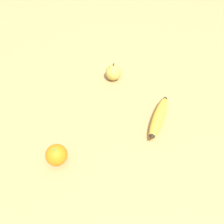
% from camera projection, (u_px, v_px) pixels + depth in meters
% --- Properties ---
extents(ground_plane, '(3.00, 3.00, 0.00)m').
position_uv_depth(ground_plane, '(106.00, 119.00, 0.85)').
color(ground_plane, tan).
extents(banana, '(0.18, 0.18, 0.04)m').
position_uv_depth(banana, '(158.00, 118.00, 0.83)').
color(banana, gold).
rests_on(banana, ground_plane).
extents(orange, '(0.07, 0.07, 0.07)m').
position_uv_depth(orange, '(56.00, 155.00, 0.72)').
color(orange, orange).
rests_on(orange, ground_plane).
extents(pear, '(0.07, 0.07, 0.09)m').
position_uv_depth(pear, '(113.00, 72.00, 0.95)').
color(pear, '#B7AD47').
rests_on(pear, ground_plane).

